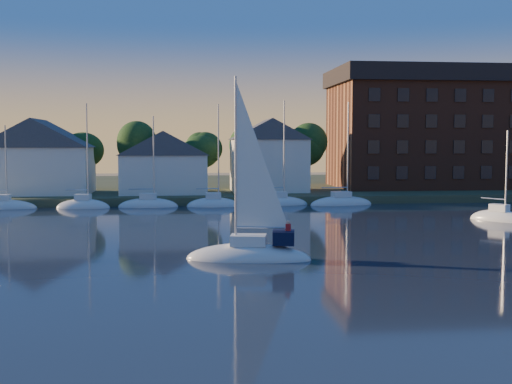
{
  "coord_description": "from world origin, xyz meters",
  "views": [
    {
      "loc": [
        -3.2,
        -27.3,
        7.83
      ],
      "look_at": [
        2.21,
        22.0,
        3.86
      ],
      "focal_mm": 45.0,
      "sensor_mm": 36.0,
      "label": 1
    }
  ],
  "objects": [
    {
      "name": "condo_block",
      "position": [
        34.0,
        64.95,
        9.79
      ],
      "size": [
        31.0,
        17.0,
        17.4
      ],
      "color": "brown",
      "rests_on": "shoreline_land"
    },
    {
      "name": "hero_sailboat",
      "position": [
        1.0,
        14.3,
        0.56
      ],
      "size": [
        8.63,
        4.07,
        13.1
      ],
      "rotation": [
        0.0,
        0.0,
        2.97
      ],
      "color": "silver",
      "rests_on": "ground"
    },
    {
      "name": "wooden_dock",
      "position": [
        0.0,
        52.0,
        0.0
      ],
      "size": [
        120.0,
        3.0,
        1.0
      ],
      "primitive_type": "cube",
      "color": "brown",
      "rests_on": "ground"
    },
    {
      "name": "clubhouse_centre",
      "position": [
        -6.0,
        57.0,
        5.13
      ],
      "size": [
        11.55,
        8.4,
        8.08
      ],
      "color": "white",
      "rests_on": "shoreline_land"
    },
    {
      "name": "ground",
      "position": [
        0.0,
        0.0,
        0.0
      ],
      "size": [
        260.0,
        260.0,
        0.0
      ],
      "primitive_type": "plane",
      "color": "black",
      "rests_on": "ground"
    },
    {
      "name": "tree_line",
      "position": [
        2.0,
        63.0,
        7.18
      ],
      "size": [
        93.4,
        5.4,
        8.9
      ],
      "color": "#372519",
      "rests_on": "shoreline_land"
    },
    {
      "name": "shoreline_land",
      "position": [
        0.0,
        75.0,
        0.0
      ],
      "size": [
        160.0,
        50.0,
        2.0
      ],
      "primitive_type": "cube",
      "color": "#374025",
      "rests_on": "ground"
    },
    {
      "name": "clubhouse_west",
      "position": [
        -22.0,
        58.0,
        5.93
      ],
      "size": [
        13.65,
        9.45,
        9.64
      ],
      "color": "white",
      "rests_on": "shoreline_land"
    },
    {
      "name": "moored_fleet",
      "position": [
        -12.0,
        49.0,
        0.1
      ],
      "size": [
        63.5,
        2.4,
        12.05
      ],
      "color": "silver",
      "rests_on": "ground"
    },
    {
      "name": "clubhouse_east",
      "position": [
        8.0,
        59.0,
        6.0
      ],
      "size": [
        10.5,
        8.4,
        9.8
      ],
      "color": "white",
      "rests_on": "shoreline_land"
    },
    {
      "name": "drifting_sailboat_right",
      "position": [
        27.28,
        32.06,
        0.1
      ],
      "size": [
        5.25,
        6.05,
        9.93
      ],
      "rotation": [
        0.0,
        0.0,
        -0.93
      ],
      "color": "silver",
      "rests_on": "ground"
    }
  ]
}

